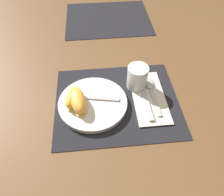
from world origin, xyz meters
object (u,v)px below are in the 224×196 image
Objects in this scene: plate at (93,103)px; knife at (145,98)px; juice_glass at (137,78)px; fork at (88,98)px; citrus_wedge_0 at (72,98)px; citrus_wedge_1 at (78,101)px; spoon at (151,88)px.

knife is at bearing 2.45° from plate.
juice_glass is 0.08m from knife.
citrus_wedge_0 is (-0.06, -0.00, 0.01)m from fork.
citrus_wedge_1 is at bearing -158.98° from juice_glass.
juice_glass is 0.48× the size of fork.
knife is 0.20m from fork.
spoon is (0.21, 0.05, -0.00)m from plate.
citrus_wedge_0 is 0.78× the size of citrus_wedge_1.
plate is 0.07m from citrus_wedge_0.
citrus_wedge_0 is at bearing -171.43° from spoon.
juice_glass is at bearing 154.94° from spoon.
spoon is at bearing 13.63° from plate.
fork is at bearing -170.59° from spoon.
spoon is 1.85× the size of citrus_wedge_0.
citrus_wedge_1 reaches higher than citrus_wedge_0.
plate is 1.12× the size of knife.
juice_glass reaches higher than spoon.
spoon is at bearing 12.66° from citrus_wedge_1.
citrus_wedge_0 is (-0.07, 0.01, 0.02)m from plate.
juice_glass is 0.24m from citrus_wedge_0.
fork is at bearing 31.83° from citrus_wedge_1.
fork reaches higher than plate.
knife is 2.11× the size of citrus_wedge_0.
citrus_wedge_1 is at bearing -148.17° from fork.
juice_glass is at bearing 24.42° from plate.
fork reaches higher than knife.
knife is at bearing -74.12° from juice_glass.
spoon is at bearing -25.06° from juice_glass.
knife is (0.18, 0.01, -0.00)m from plate.
juice_glass is at bearing 15.65° from citrus_wedge_0.
juice_glass is 0.48× the size of spoon.
fork is at bearing 5.08° from citrus_wedge_0.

